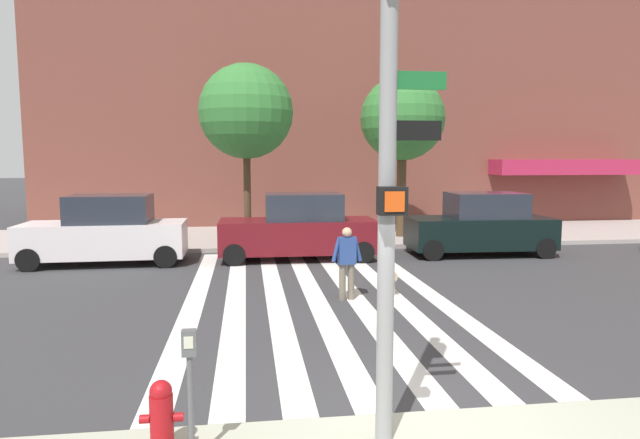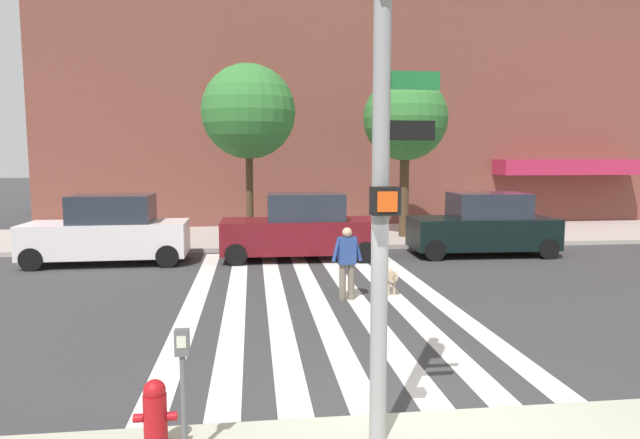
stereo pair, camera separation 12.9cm
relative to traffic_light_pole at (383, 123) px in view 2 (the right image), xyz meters
name	(u,v)px [view 2 (the right image)]	position (x,y,z in m)	size (l,w,h in m)	color
ground_plane	(335,296)	(0.56, 6.83, -3.52)	(160.00, 160.00, 0.00)	#353538
sidewalk_far	(300,236)	(0.56, 16.03, -3.45)	(80.00, 6.00, 0.15)	#A69B95
crosswalk_stripes	(315,296)	(0.09, 6.83, -3.52)	(5.85, 11.78, 0.01)	silver
traffic_light_pole	(383,123)	(0.00, 0.00, 0.00)	(0.74, 0.46, 5.80)	gray
fire_hydrant	(155,416)	(-2.33, 0.13, -3.00)	(0.44, 0.32, 0.76)	#A51117
parking_meter_third_along	(183,377)	(-2.01, -0.11, -2.49)	(0.14, 0.11, 1.36)	#515456
parked_car_near_curb	(109,232)	(-5.61, 11.50, -2.55)	(4.71, 1.94, 2.08)	silver
parked_car_behind_first	(301,229)	(0.18, 11.50, -2.55)	(4.86, 1.97, 2.07)	#5D1018
parked_car_third_in_line	(483,226)	(6.16, 11.50, -2.56)	(4.67, 2.08, 2.04)	black
street_tree_nearest	(249,112)	(-1.40, 13.85, 1.22)	(3.25, 3.25, 6.23)	#4C3823
street_tree_middle	(405,119)	(4.48, 15.04, 1.11)	(3.20, 3.20, 6.12)	#4C3823
pedestrian_dog_walker	(347,259)	(0.77, 6.44, -2.59)	(0.71, 0.26, 1.64)	#6B6051
dog_on_leash	(388,274)	(1.84, 6.96, -3.08)	(0.30, 1.05, 0.65)	tan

